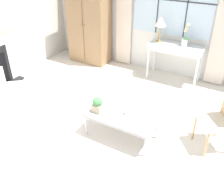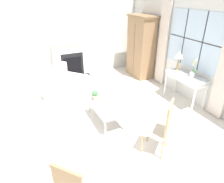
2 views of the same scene
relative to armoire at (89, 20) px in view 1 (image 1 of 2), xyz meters
The scene contains 11 objects.
ground_plane 3.46m from the armoire, 54.30° to the right, with size 14.00×14.00×0.00m, color silver.
wall_back_windowed 1.99m from the armoire, 10.10° to the left, with size 7.20×0.14×2.80m.
armoire is the anchor object (origin of this frame).
console_table 2.22m from the armoire, ahead, with size 1.14×0.48×0.81m.
table_lamp 1.80m from the armoire, ahead, with size 0.24×0.24×0.55m.
potted_orchid 2.35m from the armoire, ahead, with size 0.16×0.12×0.49m.
armchair_upholstered 2.95m from the armoire, 79.54° to the right, with size 1.37×1.37×0.88m.
side_chair_wooden 3.90m from the armoire, 26.61° to the right, with size 0.62×0.62×1.09m.
coffee_table 3.16m from the armoire, 47.23° to the right, with size 1.12×0.56×0.42m.
potted_plant_small 2.99m from the armoire, 53.86° to the right, with size 0.15×0.15×0.26m.
pillar_candle 3.15m from the armoire, 45.75° to the right, with size 0.09×0.09×0.12m.
Camera 1 is at (1.58, -2.35, 2.68)m, focal length 40.00 mm.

